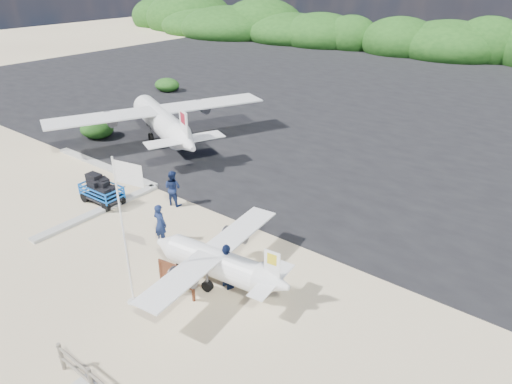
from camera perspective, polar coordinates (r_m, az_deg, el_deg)
ground at (r=19.80m, az=-15.02°, el=-8.00°), size 160.00×160.00×0.00m
asphalt_apron at (r=42.99m, az=18.43°, el=10.45°), size 90.00×50.00×0.04m
lagoon at (r=27.37m, az=-24.29°, el=0.50°), size 9.00×7.00×0.40m
vegetation_band at (r=66.61m, az=26.45°, el=14.42°), size 124.00×8.00×4.40m
baggage_cart at (r=24.62m, az=-18.51°, el=-1.31°), size 2.44×1.45×1.19m
flagpole at (r=17.56m, az=-15.02°, el=-13.04°), size 1.20×0.68×5.65m
signboard at (r=17.52m, az=-9.71°, el=-12.50°), size 1.65×0.39×1.36m
crew_a at (r=20.13m, az=-11.90°, el=-3.89°), size 0.69×0.47×1.85m
crew_b at (r=23.17m, az=-10.37°, el=0.50°), size 1.01×0.84×1.85m
crew_c at (r=17.07m, az=-3.67°, el=-9.31°), size 1.18×0.70×1.88m
aircraft_small at (r=48.28m, az=13.81°, el=12.69°), size 6.81×6.81×2.21m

